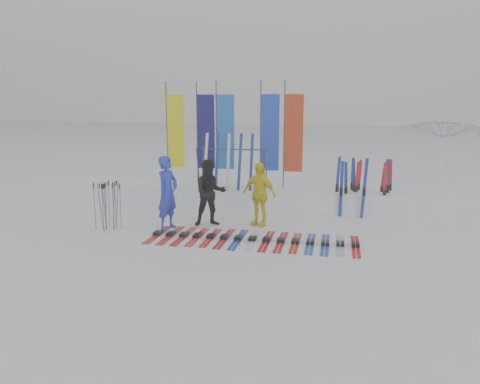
% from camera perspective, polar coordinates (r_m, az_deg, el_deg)
% --- Properties ---
extents(ground, '(120.00, 120.00, 0.00)m').
position_cam_1_polar(ground, '(10.23, -2.94, -7.13)').
color(ground, white).
rests_on(ground, ground).
extents(snow_bank, '(14.00, 1.60, 0.60)m').
position_cam_1_polar(snow_bank, '(14.51, 1.63, -0.50)').
color(snow_bank, white).
rests_on(snow_bank, ground).
extents(person_blue, '(0.62, 0.77, 1.86)m').
position_cam_1_polar(person_blue, '(11.85, -8.81, -0.11)').
color(person_blue, '#2134C4').
rests_on(person_blue, ground).
extents(person_black, '(1.03, 0.93, 1.72)m').
position_cam_1_polar(person_black, '(12.10, -3.66, -0.10)').
color(person_black, black).
rests_on(person_black, ground).
extents(person_yellow, '(1.05, 0.76, 1.66)m').
position_cam_1_polar(person_yellow, '(12.08, 2.32, -0.25)').
color(person_yellow, yellow).
rests_on(person_yellow, ground).
extents(tent_canopy, '(3.17, 3.23, 2.73)m').
position_cam_1_polar(tent_canopy, '(15.85, 23.35, 3.47)').
color(tent_canopy, white).
rests_on(tent_canopy, ground).
extents(ski_row, '(4.83, 1.70, 0.07)m').
position_cam_1_polar(ski_row, '(10.91, 1.61, -5.77)').
color(ski_row, '#AE1E0D').
rests_on(ski_row, ground).
extents(pole_cluster, '(0.69, 0.55, 1.23)m').
position_cam_1_polar(pole_cluster, '(12.22, -15.72, -1.60)').
color(pole_cluster, '#595B60').
rests_on(pole_cluster, ground).
extents(feather_flags, '(4.35, 0.22, 3.20)m').
position_cam_1_polar(feather_flags, '(14.56, -0.96, 7.26)').
color(feather_flags, '#383A3F').
rests_on(feather_flags, ground).
extents(ski_rack, '(2.04, 0.80, 1.23)m').
position_cam_1_polar(ski_rack, '(14.06, -0.93, 3.61)').
color(ski_rack, '#383A3F').
rests_on(ski_rack, ground).
extents(upright_skis, '(1.62, 1.22, 1.67)m').
position_cam_1_polar(upright_skis, '(13.91, 14.72, 0.62)').
color(upright_skis, red).
rests_on(upright_skis, ground).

